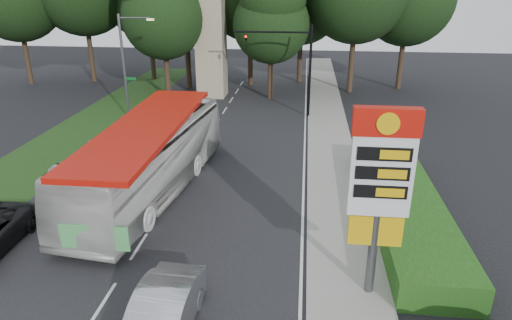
# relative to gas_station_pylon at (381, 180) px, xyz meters

# --- Properties ---
(ground) EXTENTS (120.00, 120.00, 0.00)m
(ground) POSITION_rel_gas_station_pylon_xyz_m (-9.20, -1.99, -4.45)
(ground) COLOR black
(ground) RESTS_ON ground
(road_surface) EXTENTS (14.00, 80.00, 0.02)m
(road_surface) POSITION_rel_gas_station_pylon_xyz_m (-9.20, 10.01, -4.44)
(road_surface) COLOR black
(road_surface) RESTS_ON ground
(sidewalk_right) EXTENTS (3.00, 80.00, 0.12)m
(sidewalk_right) POSITION_rel_gas_station_pylon_xyz_m (-0.70, 10.01, -4.39)
(sidewalk_right) COLOR gray
(sidewalk_right) RESTS_ON ground
(grass_verge_left) EXTENTS (5.00, 50.00, 0.02)m
(grass_verge_left) POSITION_rel_gas_station_pylon_xyz_m (-18.70, 16.01, -4.44)
(grass_verge_left) COLOR #193814
(grass_verge_left) RESTS_ON ground
(hedge) EXTENTS (3.00, 14.00, 1.20)m
(hedge) POSITION_rel_gas_station_pylon_xyz_m (2.30, 6.01, -3.85)
(hedge) COLOR #1B4612
(hedge) RESTS_ON ground
(gas_station_pylon) EXTENTS (2.10, 0.45, 6.85)m
(gas_station_pylon) POSITION_rel_gas_station_pylon_xyz_m (0.00, 0.00, 0.00)
(gas_station_pylon) COLOR #59595E
(gas_station_pylon) RESTS_ON ground
(traffic_signal_mast) EXTENTS (6.10, 0.35, 7.20)m
(traffic_signal_mast) POSITION_rel_gas_station_pylon_xyz_m (-3.52, 22.00, 0.22)
(traffic_signal_mast) COLOR black
(traffic_signal_mast) RESTS_ON ground
(streetlight_signs) EXTENTS (2.75, 0.98, 8.00)m
(streetlight_signs) POSITION_rel_gas_station_pylon_xyz_m (-16.19, 20.01, -0.01)
(streetlight_signs) COLOR #59595E
(streetlight_signs) RESTS_ON ground
(monument) EXTENTS (3.00, 3.00, 10.05)m
(monument) POSITION_rel_gas_station_pylon_xyz_m (-11.20, 28.01, 0.66)
(monument) COLOR gray
(monument) RESTS_ON ground
(tree_monument_right) EXTENTS (6.72, 6.72, 13.20)m
(tree_monument_right) POSITION_rel_gas_station_pylon_xyz_m (-5.70, 27.51, 3.56)
(tree_monument_right) COLOR #2D2116
(tree_monument_right) RESTS_ON ground
(transit_bus) EXTENTS (4.79, 13.95, 3.81)m
(transit_bus) POSITION_rel_gas_station_pylon_xyz_m (-10.24, 7.10, -2.54)
(transit_bus) COLOR silver
(transit_bus) RESTS_ON ground
(sedan_silver) EXTENTS (1.89, 4.96, 1.62)m
(sedan_silver) POSITION_rel_gas_station_pylon_xyz_m (-6.66, -2.96, -3.64)
(sedan_silver) COLOR #A5A7AD
(sedan_silver) RESTS_ON ground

